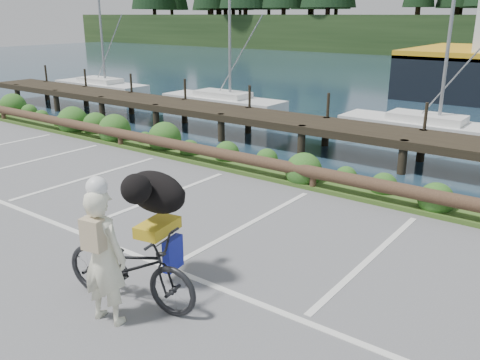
% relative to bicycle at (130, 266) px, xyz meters
% --- Properties ---
extents(ground, '(72.00, 72.00, 0.00)m').
position_rel_bicycle_xyz_m(ground, '(-0.32, 1.47, -0.59)').
color(ground, '#5A5B5D').
extents(vegetation_strip, '(34.00, 1.60, 0.10)m').
position_rel_bicycle_xyz_m(vegetation_strip, '(-0.32, 6.77, -0.54)').
color(vegetation_strip, '#3D5B21').
rests_on(vegetation_strip, ground).
extents(log_rail, '(32.00, 0.30, 0.60)m').
position_rel_bicycle_xyz_m(log_rail, '(-0.32, 6.07, -0.59)').
color(log_rail, '#443021').
rests_on(log_rail, ground).
extents(bicycle, '(2.36, 1.17, 1.18)m').
position_rel_bicycle_xyz_m(bicycle, '(0.00, 0.00, 0.00)').
color(bicycle, black).
rests_on(bicycle, ground).
extents(cyclist, '(0.78, 0.58, 1.95)m').
position_rel_bicycle_xyz_m(cyclist, '(0.09, -0.52, 0.38)').
color(cyclist, '#E8E5C4').
rests_on(cyclist, ground).
extents(dog, '(0.73, 1.19, 0.64)m').
position_rel_bicycle_xyz_m(dog, '(-0.13, 0.71, 0.91)').
color(dog, black).
rests_on(dog, bicycle).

